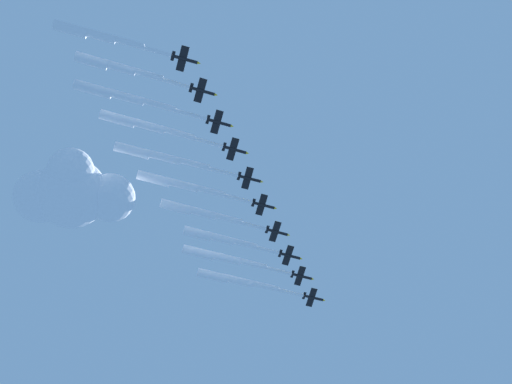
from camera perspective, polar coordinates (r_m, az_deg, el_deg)
The scene contains 11 objects.
jet_lead at distance 267.43m, azimuth -1.55°, elevation -7.89°, with size 55.21×13.07×4.34m.
jet_port_inner at distance 260.04m, azimuth -2.76°, elevation -5.88°, with size 55.34×13.49×4.38m.
jet_starboard_inner at distance 252.54m, azimuth -3.08°, elevation -4.17°, with size 48.69×12.84×4.36m.
jet_port_mid at distance 246.01m, azimuth -4.81°, elevation -1.86°, with size 51.56×13.33×4.30m.
jet_starboard_mid at distance 241.45m, azimuth -6.57°, elevation 0.62°, with size 54.11×13.04×4.35m.
jet_port_outer at distance 236.64m, azimuth -8.30°, elevation 3.07°, with size 55.88×12.90×4.41m.
jet_starboard_outer at distance 232.71m, azimuth -9.56°, elevation 5.78°, with size 54.57×13.69×4.35m.
jet_trail_port at distance 227.51m, azimuth -11.50°, elevation 8.24°, with size 56.31×13.70×4.39m.
jet_trail_starboard at distance 224.33m, azimuth -11.93°, elevation 10.70°, with size 49.03×12.67×4.34m.
jet_tail_end at distance 220.99m, azimuth -13.65°, elevation 13.27°, with size 48.72×11.94×4.33m.
cloud_puff at distance 235.95m, azimuth -15.99°, elevation 0.02°, with size 42.49×29.78×25.59m.
Camera 1 is at (-17.57, -123.37, -30.88)m, focal length 45.11 mm.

